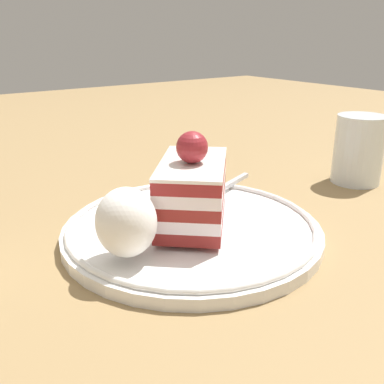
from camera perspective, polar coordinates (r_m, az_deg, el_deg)
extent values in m
plane|color=olive|center=(0.41, -1.18, -7.12)|extent=(2.40, 2.40, 0.00)
cylinder|color=white|center=(0.43, 0.00, -5.09)|extent=(0.25, 0.25, 0.01)
torus|color=white|center=(0.43, 0.00, -4.16)|extent=(0.24, 0.24, 0.01)
cube|color=maroon|center=(0.42, 0.07, -3.11)|extent=(0.12, 0.12, 0.01)
cube|color=white|center=(0.42, 0.07, -1.67)|extent=(0.12, 0.12, 0.01)
cube|color=maroon|center=(0.41, 0.07, -0.19)|extent=(0.12, 0.12, 0.01)
cube|color=white|center=(0.41, 0.08, 1.31)|extent=(0.12, 0.12, 0.01)
cube|color=maroon|center=(0.41, 0.08, 2.85)|extent=(0.12, 0.12, 0.01)
cube|color=white|center=(0.40, 0.08, 3.83)|extent=(0.12, 0.12, 0.00)
sphere|color=maroon|center=(0.40, 0.01, 5.88)|extent=(0.03, 0.03, 0.03)
ellipsoid|color=white|center=(0.36, -8.61, -3.95)|extent=(0.05, 0.05, 0.06)
cube|color=silver|center=(0.52, 5.16, 1.15)|extent=(0.03, 0.08, 0.00)
cube|color=silver|center=(0.49, 2.55, -0.32)|extent=(0.01, 0.02, 0.00)
cube|color=silver|center=(0.47, 0.77, -0.91)|extent=(0.01, 0.02, 0.00)
cube|color=silver|center=(0.47, 1.11, -1.00)|extent=(0.01, 0.02, 0.00)
cube|color=silver|center=(0.47, 1.45, -1.08)|extent=(0.01, 0.02, 0.00)
cube|color=silver|center=(0.47, 1.80, -1.16)|extent=(0.01, 0.02, 0.00)
cylinder|color=silver|center=(0.61, 21.01, 5.22)|extent=(0.06, 0.06, 0.09)
cylinder|color=#B7232D|center=(0.62, 20.81, 3.74)|extent=(0.06, 0.06, 0.05)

